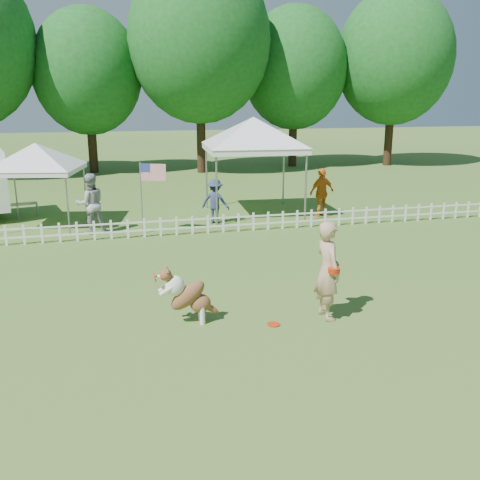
{
  "coord_description": "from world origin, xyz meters",
  "views": [
    {
      "loc": [
        -2.22,
        -9.28,
        4.23
      ],
      "look_at": [
        0.56,
        2.0,
        1.1
      ],
      "focal_mm": 40.0,
      "sensor_mm": 36.0,
      "label": 1
    }
  ],
  "objects_px": {
    "dog": "(189,295)",
    "spectator_a": "(91,204)",
    "canopy_tent_left": "(39,186)",
    "spectator_c": "(322,192)",
    "frisbee_on_turf": "(273,324)",
    "handler": "(328,270)",
    "flag_pole": "(141,198)",
    "spectator_b": "(215,201)",
    "canopy_tent_right": "(253,168)"
  },
  "relations": [
    {
      "from": "dog",
      "to": "spectator_a",
      "type": "distance_m",
      "value": 7.96
    },
    {
      "from": "canopy_tent_left",
      "to": "spectator_c",
      "type": "relative_size",
      "value": 1.55
    },
    {
      "from": "frisbee_on_turf",
      "to": "canopy_tent_left",
      "type": "height_order",
      "value": "canopy_tent_left"
    },
    {
      "from": "handler",
      "to": "dog",
      "type": "height_order",
      "value": "handler"
    },
    {
      "from": "spectator_a",
      "to": "flag_pole",
      "type": "bearing_deg",
      "value": 152.88
    },
    {
      "from": "dog",
      "to": "frisbee_on_turf",
      "type": "xyz_separation_m",
      "value": [
        1.55,
        -0.48,
        -0.56
      ]
    },
    {
      "from": "spectator_b",
      "to": "spectator_c",
      "type": "height_order",
      "value": "spectator_c"
    },
    {
      "from": "canopy_tent_left",
      "to": "spectator_b",
      "type": "bearing_deg",
      "value": 1.82
    },
    {
      "from": "handler",
      "to": "canopy_tent_right",
      "type": "bearing_deg",
      "value": -10.7
    },
    {
      "from": "dog",
      "to": "flag_pole",
      "type": "bearing_deg",
      "value": 93.59
    },
    {
      "from": "handler",
      "to": "spectator_c",
      "type": "distance_m",
      "value": 9.35
    },
    {
      "from": "dog",
      "to": "canopy_tent_right",
      "type": "distance_m",
      "value": 9.99
    },
    {
      "from": "spectator_b",
      "to": "spectator_c",
      "type": "distance_m",
      "value": 3.97
    },
    {
      "from": "frisbee_on_turf",
      "to": "canopy_tent_right",
      "type": "bearing_deg",
      "value": 77.07
    },
    {
      "from": "spectator_c",
      "to": "dog",
      "type": "bearing_deg",
      "value": 37.85
    },
    {
      "from": "dog",
      "to": "canopy_tent_left",
      "type": "bearing_deg",
      "value": 112.25
    },
    {
      "from": "spectator_b",
      "to": "dog",
      "type": "bearing_deg",
      "value": 106.56
    },
    {
      "from": "canopy_tent_left",
      "to": "spectator_a",
      "type": "bearing_deg",
      "value": -28.49
    },
    {
      "from": "frisbee_on_turf",
      "to": "flag_pole",
      "type": "distance_m",
      "value": 8.09
    },
    {
      "from": "dog",
      "to": "flag_pole",
      "type": "height_order",
      "value": "flag_pole"
    },
    {
      "from": "dog",
      "to": "canopy_tent_left",
      "type": "height_order",
      "value": "canopy_tent_left"
    },
    {
      "from": "spectator_c",
      "to": "canopy_tent_left",
      "type": "bearing_deg",
      "value": -20.15
    },
    {
      "from": "dog",
      "to": "frisbee_on_turf",
      "type": "distance_m",
      "value": 1.71
    },
    {
      "from": "spectator_b",
      "to": "spectator_c",
      "type": "bearing_deg",
      "value": -145.94
    },
    {
      "from": "canopy_tent_right",
      "to": "flag_pole",
      "type": "relative_size",
      "value": 1.52
    },
    {
      "from": "handler",
      "to": "canopy_tent_right",
      "type": "height_order",
      "value": "canopy_tent_right"
    },
    {
      "from": "flag_pole",
      "to": "spectator_c",
      "type": "xyz_separation_m",
      "value": [
        6.49,
        1.03,
        -0.26
      ]
    },
    {
      "from": "dog",
      "to": "canopy_tent_left",
      "type": "distance_m",
      "value": 9.78
    },
    {
      "from": "dog",
      "to": "handler",
      "type": "bearing_deg",
      "value": -7.1
    },
    {
      "from": "handler",
      "to": "dog",
      "type": "distance_m",
      "value": 2.72
    },
    {
      "from": "dog",
      "to": "flag_pole",
      "type": "relative_size",
      "value": 0.5
    },
    {
      "from": "frisbee_on_turf",
      "to": "canopy_tent_right",
      "type": "xyz_separation_m",
      "value": [
        2.22,
        9.66,
        1.71
      ]
    },
    {
      "from": "dog",
      "to": "frisbee_on_turf",
      "type": "bearing_deg",
      "value": -16.52
    },
    {
      "from": "handler",
      "to": "frisbee_on_turf",
      "type": "relative_size",
      "value": 7.79
    },
    {
      "from": "spectator_c",
      "to": "canopy_tent_right",
      "type": "bearing_deg",
      "value": -35.8
    },
    {
      "from": "canopy_tent_left",
      "to": "canopy_tent_right",
      "type": "height_order",
      "value": "canopy_tent_right"
    },
    {
      "from": "spectator_b",
      "to": "canopy_tent_left",
      "type": "bearing_deg",
      "value": 22.27
    },
    {
      "from": "canopy_tent_right",
      "to": "flag_pole",
      "type": "xyz_separation_m",
      "value": [
        -4.14,
        -1.88,
        -0.59
      ]
    },
    {
      "from": "spectator_b",
      "to": "spectator_c",
      "type": "xyz_separation_m",
      "value": [
        3.97,
        0.19,
        0.11
      ]
    },
    {
      "from": "canopy_tent_right",
      "to": "spectator_a",
      "type": "bearing_deg",
      "value": -161.34
    },
    {
      "from": "handler",
      "to": "spectator_b",
      "type": "xyz_separation_m",
      "value": [
        -0.52,
        8.51,
        -0.21
      ]
    },
    {
      "from": "spectator_a",
      "to": "spectator_c",
      "type": "relative_size",
      "value": 1.09
    },
    {
      "from": "canopy_tent_left",
      "to": "canopy_tent_right",
      "type": "bearing_deg",
      "value": 11.85
    },
    {
      "from": "canopy_tent_right",
      "to": "spectator_b",
      "type": "relative_size",
      "value": 2.27
    },
    {
      "from": "flag_pole",
      "to": "spectator_c",
      "type": "distance_m",
      "value": 6.58
    },
    {
      "from": "flag_pole",
      "to": "spectator_c",
      "type": "relative_size",
      "value": 1.3
    },
    {
      "from": "frisbee_on_turf",
      "to": "spectator_c",
      "type": "height_order",
      "value": "spectator_c"
    },
    {
      "from": "dog",
      "to": "canopy_tent_left",
      "type": "xyz_separation_m",
      "value": [
        -3.59,
        9.06,
        0.79
      ]
    },
    {
      "from": "canopy_tent_left",
      "to": "spectator_a",
      "type": "height_order",
      "value": "canopy_tent_left"
    },
    {
      "from": "spectator_c",
      "to": "flag_pole",
      "type": "bearing_deg",
      "value": -6.87
    }
  ]
}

